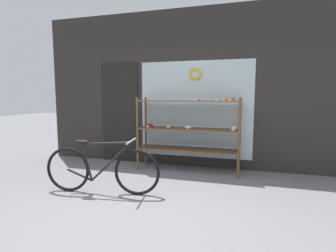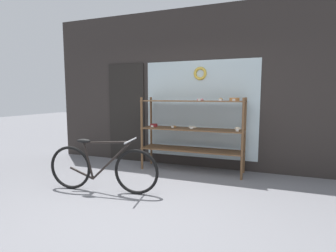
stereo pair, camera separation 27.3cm
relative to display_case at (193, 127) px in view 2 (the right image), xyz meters
name	(u,v)px [view 2 (the right image)]	position (x,y,z in m)	size (l,w,h in m)	color
ground_plane	(140,210)	(-0.15, -1.90, -0.84)	(30.00, 30.00, 0.00)	slate
storefront_facade	(189,91)	(-0.19, 0.37, 0.68)	(6.19, 0.13, 3.12)	#2D2826
display_case	(193,127)	(0.00, 0.00, 0.00)	(1.92, 0.48, 1.39)	brown
bicycle	(102,168)	(-0.98, -1.51, -0.48)	(1.71, 0.46, 0.80)	black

